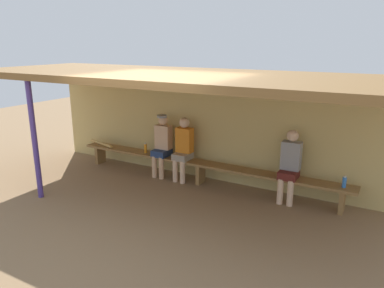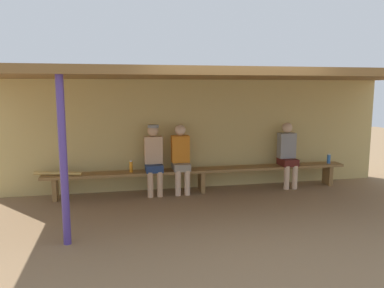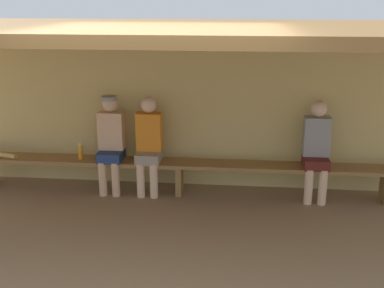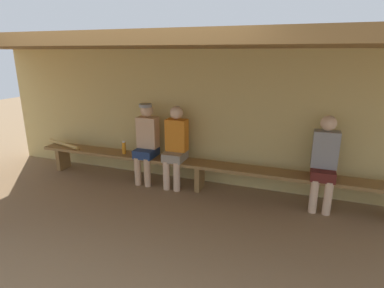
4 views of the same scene
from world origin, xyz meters
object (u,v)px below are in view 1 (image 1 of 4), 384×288
Objects in this scene: water_bottle_green at (344,182)px; baseball_bat at (101,143)px; support_post at (35,141)px; player_leftmost at (290,163)px; player_shirtless_tan at (162,143)px; player_in_red at (183,147)px; bench at (201,165)px; water_bottle_blue at (146,148)px.

water_bottle_green is 5.44m from baseball_bat.
support_post reaches higher than player_leftmost.
player_shirtless_tan is 3.69m from water_bottle_green.
water_bottle_green is (5.06, 2.09, -0.54)m from support_post.
support_post is 1.65× the size of player_leftmost.
support_post reaches higher than water_bottle_green.
player_in_red is (-2.23, 0.00, 0.00)m from player_leftmost.
bench is 2.70m from baseball_bat.
player_shirtless_tan is 1.77m from baseball_bat.
player_in_red is at bearing 48.02° from support_post.
support_post is 10.77× the size of water_bottle_green.
water_bottle_blue reaches higher than baseball_bat.
support_post is at bearing -131.98° from player_in_red.
player_leftmost is 5.89× the size of water_bottle_blue.
player_in_red reaches higher than baseball_bat.
water_bottle_blue is (-0.43, -0.02, -0.18)m from player_shirtless_tan.
player_in_red is 0.99× the size of player_shirtless_tan.
player_shirtless_tan is 5.93× the size of water_bottle_blue.
player_shirtless_tan is (1.37, 2.10, -0.35)m from support_post.
water_bottle_blue is (-3.19, -0.02, -0.16)m from player_leftmost.
player_shirtless_tan is at bearing 179.99° from player_leftmost.
baseball_bat is at bearing -180.00° from bench.
player_shirtless_tan reaches higher than water_bottle_blue.
player_in_red is 0.53m from player_shirtless_tan.
baseball_bat is (-1.32, 0.02, -0.07)m from water_bottle_blue.
water_bottle_green is at bearing -0.23° from player_shirtless_tan.
support_post is at bearing -137.68° from bench.
player_shirtless_tan is 6.58× the size of water_bottle_green.
player_shirtless_tan is (-0.53, 0.00, 0.02)m from player_in_red.
support_post reaches higher than player_shirtless_tan.
support_post is 5.50m from water_bottle_green.
player_leftmost is 2.75m from player_shirtless_tan.
water_bottle_green is 0.23× the size of baseball_bat.
baseball_bat reaches higher than bench.
baseball_bat is (-1.75, -0.00, -0.25)m from player_shirtless_tan.
water_bottle_blue is at bearing -179.62° from player_leftmost.
support_post is 2.22m from baseball_bat.
player_in_red is (-0.41, 0.00, 0.34)m from bench.
support_post is at bearing -114.16° from water_bottle_blue.
water_bottle_green is (3.16, -0.01, -0.17)m from player_in_red.
water_bottle_green reaches higher than baseball_bat.
player_in_red is at bearing 180.00° from player_leftmost.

